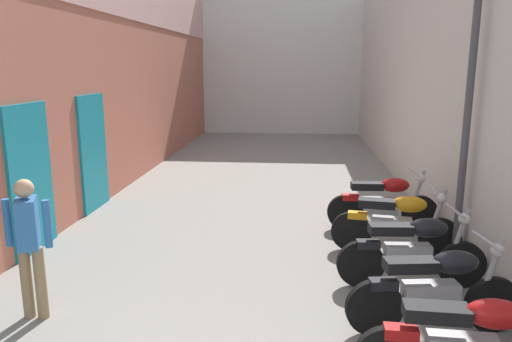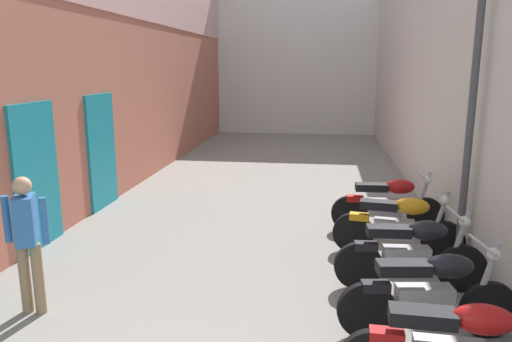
% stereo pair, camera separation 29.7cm
% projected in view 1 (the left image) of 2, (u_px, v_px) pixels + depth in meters
% --- Properties ---
extents(ground_plane, '(34.75, 34.75, 0.00)m').
position_uv_depth(ground_plane, '(254.00, 219.00, 8.78)').
color(ground_plane, gray).
extents(building_left, '(0.45, 18.75, 6.72)m').
position_uv_depth(building_left, '(106.00, 34.00, 10.25)').
color(building_left, '#B76651').
rests_on(building_left, ground).
extents(building_right, '(0.45, 18.75, 5.54)m').
position_uv_depth(building_right, '(428.00, 63.00, 9.84)').
color(building_right, beige).
rests_on(building_right, ground).
extents(building_far_end, '(9.31, 2.00, 6.41)m').
position_uv_depth(building_far_end, '(282.00, 54.00, 20.14)').
color(building_far_end, silver).
rests_on(building_far_end, ground).
extents(motorcycle_third, '(1.84, 0.58, 1.04)m').
position_uv_depth(motorcycle_third, '(436.00, 288.00, 4.95)').
color(motorcycle_third, black).
rests_on(motorcycle_third, ground).
extents(motorcycle_fourth, '(1.85, 0.58, 1.04)m').
position_uv_depth(motorcycle_fourth, '(413.00, 249.00, 6.00)').
color(motorcycle_fourth, black).
rests_on(motorcycle_fourth, ground).
extents(motorcycle_fifth, '(1.84, 0.58, 1.04)m').
position_uv_depth(motorcycle_fifth, '(396.00, 222.00, 7.05)').
color(motorcycle_fifth, black).
rests_on(motorcycle_fifth, ground).
extents(motorcycle_sixth, '(1.85, 0.58, 1.04)m').
position_uv_depth(motorcycle_sixth, '(384.00, 201.00, 8.12)').
color(motorcycle_sixth, black).
rests_on(motorcycle_sixth, ground).
extents(pedestrian_mid_alley, '(0.52, 0.39, 1.57)m').
position_uv_depth(pedestrian_mid_alley, '(29.00, 239.00, 5.17)').
color(pedestrian_mid_alley, '#8C7251').
rests_on(pedestrian_mid_alley, ground).
extents(street_lamp, '(0.79, 0.18, 5.16)m').
position_uv_depth(street_lamp, '(467.00, 45.00, 6.23)').
color(street_lamp, '#47474C').
rests_on(street_lamp, ground).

